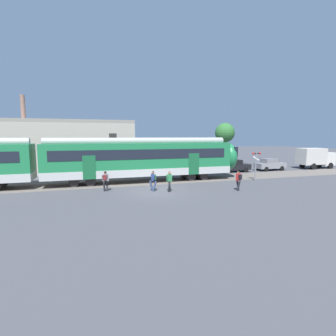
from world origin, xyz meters
name	(u,v)px	position (x,y,z in m)	size (l,w,h in m)	color
ground_plane	(158,191)	(0.00, 0.00, 0.00)	(160.00, 160.00, 0.00)	#424247
track_bed	(17,188)	(-11.27, 5.03, 0.01)	(80.00, 4.40, 0.01)	#605951
pedestrian_grey	(105,179)	(-4.01, 1.34, 0.99)	(0.63, 0.60, 1.67)	#28282D
pedestrian_navy	(153,179)	(-0.29, 0.25, 0.99)	(0.60, 0.63, 1.67)	navy
pedestrian_green	(169,180)	(0.88, -0.38, 0.99)	(0.54, 0.67, 1.67)	#28282D
pedestrian_red	(239,179)	(6.43, -1.73, 0.99)	(0.54, 0.69, 1.67)	#28282D
parked_car_black	(234,166)	(12.25, 8.49, 0.78)	(4.01, 1.78, 1.54)	black
parked_car_grey	(270,164)	(17.61, 8.41, 0.78)	(4.05, 1.85, 1.54)	gray
box_truck	(315,157)	(24.95, 8.23, 1.57)	(5.25, 2.15, 2.82)	beige
crossing_signal	(256,161)	(10.82, 2.09, 2.01)	(0.96, 0.22, 3.00)	gray
background_building	(68,147)	(-7.49, 14.21, 3.21)	(15.68, 5.00, 9.20)	#B2A899
street_tree_right	(225,133)	(16.48, 18.36, 4.99)	(3.21, 3.21, 6.63)	brown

